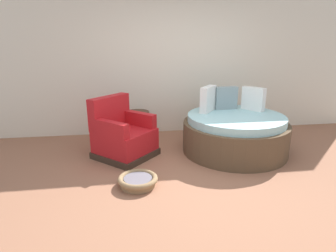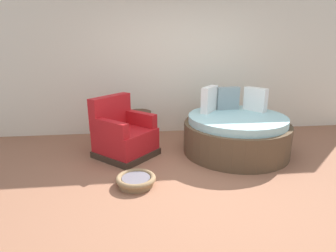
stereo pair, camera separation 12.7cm
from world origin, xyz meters
name	(u,v)px [view 2 (the right image)]	position (x,y,z in m)	size (l,w,h in m)	color
ground_plane	(199,185)	(0.00, 0.00, -0.01)	(8.00, 8.00, 0.02)	#936047
back_wall	(175,55)	(0.00, 2.33, 1.51)	(8.00, 0.12, 3.03)	silver
round_daybed	(236,133)	(0.84, 1.04, 0.32)	(1.70, 1.70, 1.05)	brown
red_armchair	(123,136)	(-0.99, 1.10, 0.33)	(1.13, 1.13, 0.94)	#38281E
pet_basket	(136,180)	(-0.80, 0.07, 0.07)	(0.51, 0.51, 0.13)	#8E704C
side_table	(139,116)	(-0.72, 1.90, 0.43)	(0.44, 0.44, 0.52)	#473323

